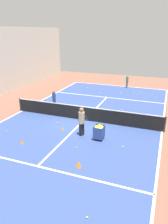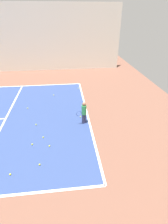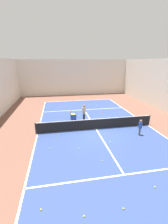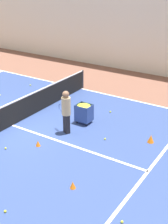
% 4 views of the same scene
% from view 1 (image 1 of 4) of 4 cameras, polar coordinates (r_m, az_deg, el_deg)
% --- Properties ---
extents(ground_plane, '(33.24, 33.24, 0.00)m').
position_cam_1_polar(ground_plane, '(14.60, -0.00, -2.14)').
color(ground_plane, brown).
extents(court_playing_area, '(9.93, 20.71, 0.00)m').
position_cam_1_polar(court_playing_area, '(14.60, -0.00, -2.13)').
color(court_playing_area, navy).
rests_on(court_playing_area, ground).
extents(line_baseline_near, '(9.93, 0.10, 0.00)m').
position_cam_1_polar(line_baseline_near, '(24.10, 8.97, 6.75)').
color(line_baseline_near, white).
rests_on(line_baseline_near, ground).
extents(line_sideline_left, '(0.10, 20.71, 0.00)m').
position_cam_1_polar(line_sideline_left, '(13.77, 19.73, -4.85)').
color(line_sideline_left, white).
rests_on(line_sideline_left, ground).
extents(line_sideline_right, '(0.10, 20.71, 0.00)m').
position_cam_1_polar(line_sideline_right, '(16.91, -15.89, 0.29)').
color(line_sideline_right, white).
rests_on(line_sideline_right, ground).
extents(line_service_near, '(9.93, 0.10, 0.00)m').
position_cam_1_polar(line_service_near, '(19.72, 5.99, 3.82)').
color(line_service_near, white).
rests_on(line_service_near, ground).
extents(line_service_far, '(9.93, 0.10, 0.00)m').
position_cam_1_polar(line_service_far, '(10.11, -12.05, -13.69)').
color(line_service_far, white).
rests_on(line_service_far, ground).
extents(line_centre_service, '(0.10, 11.39, 0.00)m').
position_cam_1_polar(line_centre_service, '(14.60, -0.00, -2.12)').
color(line_centre_service, white).
rests_on(line_centre_service, ground).
extents(tennis_net, '(10.23, 0.10, 0.97)m').
position_cam_1_polar(tennis_net, '(14.41, -0.00, -0.29)').
color(tennis_net, '#2D2D33').
rests_on(tennis_net, ground).
extents(player_near_baseline, '(0.34, 0.58, 1.26)m').
position_cam_1_polar(player_near_baseline, '(23.47, 11.22, 8.04)').
color(player_near_baseline, '#2D3351').
rests_on(player_near_baseline, ground).
extents(coach_at_net, '(0.45, 0.69, 1.68)m').
position_cam_1_polar(coach_at_net, '(12.16, -0.63, -2.02)').
color(coach_at_net, black).
rests_on(coach_at_net, ground).
extents(child_midcourt, '(0.36, 0.36, 1.32)m').
position_cam_1_polar(child_midcourt, '(17.06, -7.83, 3.73)').
color(child_midcourt, '#4C4C56').
rests_on(child_midcourt, ground).
extents(ball_cart, '(0.52, 0.60, 0.80)m').
position_cam_1_polar(ball_cart, '(11.91, 3.96, -4.64)').
color(ball_cart, '#2D478C').
rests_on(ball_cart, ground).
extents(training_cone_0, '(0.24, 0.24, 0.28)m').
position_cam_1_polar(training_cone_0, '(9.79, -1.40, -13.46)').
color(training_cone_0, orange).
rests_on(training_cone_0, ground).
extents(training_cone_1, '(0.17, 0.17, 0.21)m').
position_cam_1_polar(training_cone_1, '(12.07, -15.97, -7.51)').
color(training_cone_1, orange).
rests_on(training_cone_1, ground).
extents(training_cone_2, '(0.16, 0.16, 0.21)m').
position_cam_1_polar(training_cone_2, '(13.23, -5.63, -4.23)').
color(training_cone_2, orange).
rests_on(training_cone_2, ground).
extents(tennis_ball_0, '(0.07, 0.07, 0.07)m').
position_cam_1_polar(tennis_ball_0, '(14.08, 19.74, -4.14)').
color(tennis_ball_0, yellow).
rests_on(tennis_ball_0, ground).
extents(tennis_ball_1, '(0.07, 0.07, 0.07)m').
position_cam_1_polar(tennis_ball_1, '(22.93, 0.89, 6.38)').
color(tennis_ball_1, yellow).
rests_on(tennis_ball_1, ground).
extents(tennis_ball_2, '(0.07, 0.07, 0.07)m').
position_cam_1_polar(tennis_ball_2, '(20.98, 13.87, 4.44)').
color(tennis_ball_2, yellow).
rests_on(tennis_ball_2, ground).
extents(tennis_ball_4, '(0.07, 0.07, 0.07)m').
position_cam_1_polar(tennis_ball_4, '(21.31, 17.42, 4.34)').
color(tennis_ball_4, yellow).
rests_on(tennis_ball_4, ground).
extents(tennis_ball_5, '(0.07, 0.07, 0.07)m').
position_cam_1_polar(tennis_ball_5, '(16.13, 16.30, -0.61)').
color(tennis_ball_5, yellow).
rests_on(tennis_ball_5, ground).
extents(tennis_ball_6, '(0.07, 0.07, 0.07)m').
position_cam_1_polar(tennis_ball_6, '(14.23, -6.98, -2.76)').
color(tennis_ball_6, yellow).
rests_on(tennis_ball_6, ground).
extents(tennis_ball_8, '(0.07, 0.07, 0.07)m').
position_cam_1_polar(tennis_ball_8, '(21.47, 12.81, 4.89)').
color(tennis_ball_8, yellow).
rests_on(tennis_ball_8, ground).
extents(tennis_ball_9, '(0.07, 0.07, 0.07)m').
position_cam_1_polar(tennis_ball_9, '(14.79, 14.11, -2.33)').
color(tennis_ball_9, yellow).
rests_on(tennis_ball_9, ground).
extents(tennis_ball_12, '(0.07, 0.07, 0.07)m').
position_cam_1_polar(tennis_ball_12, '(20.95, 3.99, 4.97)').
color(tennis_ball_12, yellow).
rests_on(tennis_ball_12, ground).
extents(tennis_ball_13, '(0.07, 0.07, 0.07)m').
position_cam_1_polar(tennis_ball_13, '(23.62, 9.57, 6.51)').
color(tennis_ball_13, yellow).
rests_on(tennis_ball_13, ground).
extents(tennis_ball_14, '(0.07, 0.07, 0.07)m').
position_cam_1_polar(tennis_ball_14, '(20.30, 18.19, 3.47)').
color(tennis_ball_14, yellow).
rests_on(tennis_ball_14, ground).
extents(tennis_ball_15, '(0.07, 0.07, 0.07)m').
position_cam_1_polar(tennis_ball_15, '(14.44, 19.08, -3.44)').
color(tennis_ball_15, yellow).
rests_on(tennis_ball_15, ground).
extents(tennis_ball_16, '(0.07, 0.07, 0.07)m').
position_cam_1_polar(tennis_ball_16, '(11.50, 10.18, -8.88)').
color(tennis_ball_16, yellow).
rests_on(tennis_ball_16, ground).
extents(tennis_ball_17, '(0.07, 0.07, 0.07)m').
position_cam_1_polar(tennis_ball_17, '(18.33, 7.32, 2.58)').
color(tennis_ball_17, yellow).
rests_on(tennis_ball_17, ground).
extents(tennis_ball_18, '(0.07, 0.07, 0.07)m').
position_cam_1_polar(tennis_ball_18, '(17.48, -8.71, 1.62)').
color(tennis_ball_18, yellow).
rests_on(tennis_ball_18, ground).
extents(tennis_ball_19, '(0.07, 0.07, 0.07)m').
position_cam_1_polar(tennis_ball_19, '(25.01, 0.02, 7.57)').
color(tennis_ball_19, yellow).
rests_on(tennis_ball_19, ground).
extents(tennis_ball_21, '(0.07, 0.07, 0.07)m').
position_cam_1_polar(tennis_ball_21, '(13.72, -19.57, -4.76)').
color(tennis_ball_21, yellow).
rests_on(tennis_ball_21, ground).
extents(tennis_ball_22, '(0.07, 0.07, 0.07)m').
position_cam_1_polar(tennis_ball_22, '(11.22, -2.02, -9.31)').
color(tennis_ball_22, yellow).
rests_on(tennis_ball_22, ground).
extents(tennis_ball_24, '(0.07, 0.07, 0.07)m').
position_cam_1_polar(tennis_ball_24, '(21.71, 14.70, 4.90)').
color(tennis_ball_24, yellow).
rests_on(tennis_ball_24, ground).
extents(tennis_ball_25, '(0.07, 0.07, 0.07)m').
position_cam_1_polar(tennis_ball_25, '(21.20, 9.54, 4.92)').
color(tennis_ball_25, yellow).
rests_on(tennis_ball_25, ground).
extents(tennis_ball_27, '(0.07, 0.07, 0.07)m').
position_cam_1_polar(tennis_ball_27, '(14.24, 13.09, -3.14)').
color(tennis_ball_27, yellow).
rests_on(tennis_ball_27, ground).
extents(tennis_ball_28, '(0.07, 0.07, 0.07)m').
position_cam_1_polar(tennis_ball_28, '(16.80, 1.59, 1.08)').
color(tennis_ball_28, yellow).
rests_on(tennis_ball_28, ground).
extents(tennis_ball_29, '(0.07, 0.07, 0.07)m').
position_cam_1_polar(tennis_ball_29, '(16.63, 9.96, 0.55)').
color(tennis_ball_29, yellow).
rests_on(tennis_ball_29, ground).
extents(tennis_ball_31, '(0.07, 0.07, 0.07)m').
position_cam_1_polar(tennis_ball_31, '(19.81, 5.68, 4.01)').
color(tennis_ball_31, yellow).
rests_on(tennis_ball_31, ground).
extents(tennis_ball_32, '(0.07, 0.07, 0.07)m').
position_cam_1_polar(tennis_ball_32, '(7.71, 0.80, -25.81)').
color(tennis_ball_32, yellow).
rests_on(tennis_ball_32, ground).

